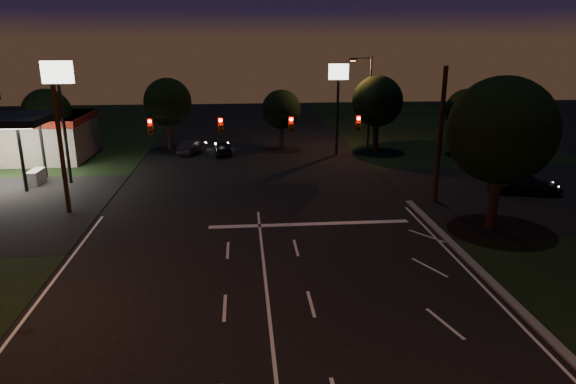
{
  "coord_description": "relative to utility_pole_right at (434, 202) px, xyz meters",
  "views": [
    {
      "loc": [
        -0.91,
        -17.05,
        10.73
      ],
      "look_at": [
        1.41,
        8.36,
        3.0
      ],
      "focal_mm": 32.0,
      "sensor_mm": 36.0,
      "label": 1
    }
  ],
  "objects": [
    {
      "name": "tree_far_a",
      "position": [
        -29.98,
        15.12,
        4.26
      ],
      "size": [
        4.2,
        4.2,
        6.42
      ],
      "color": "black",
      "rests_on": "ground"
    },
    {
      "name": "pole_sign_left_near",
      "position": [
        -26.0,
        7.0,
        6.98
      ],
      "size": [
        2.2,
        0.3,
        9.1
      ],
      "color": "black",
      "rests_on": "ground"
    },
    {
      "name": "street_light_right_far",
      "position": [
        -0.76,
        17.0,
        5.24
      ],
      "size": [
        2.2,
        0.35,
        9.0
      ],
      "color": "black",
      "rests_on": "ground"
    },
    {
      "name": "tree_right_near",
      "position": [
        1.53,
        -4.83,
        5.68
      ],
      "size": [
        6.0,
        6.0,
        8.76
      ],
      "color": "black",
      "rests_on": "ground"
    },
    {
      "name": "utility_pole_left",
      "position": [
        -24.0,
        0.0,
        0.0
      ],
      "size": [
        0.28,
        0.28,
        8.0
      ],
      "primitive_type": "cylinder",
      "color": "black",
      "rests_on": "ground"
    },
    {
      "name": "car_cross",
      "position": [
        7.12,
        1.33,
        0.73
      ],
      "size": [
        5.35,
        3.21,
        1.45
      ],
      "primitive_type": "imported",
      "rotation": [
        0.0,
        0.0,
        1.32
      ],
      "color": "black",
      "rests_on": "ground"
    },
    {
      "name": "pole_sign_right",
      "position": [
        -4.0,
        15.0,
        6.24
      ],
      "size": [
        1.8,
        0.3,
        8.4
      ],
      "color": "black",
      "rests_on": "ground"
    },
    {
      "name": "gas_station",
      "position": [
        -33.86,
        15.39,
        2.38
      ],
      "size": [
        14.2,
        16.1,
        5.25
      ],
      "color": "gray",
      "rests_on": "ground"
    },
    {
      "name": "cross_street_right",
      "position": [
        8.0,
        1.0,
        0.0
      ],
      "size": [
        20.0,
        16.0,
        0.02
      ],
      "primitive_type": "cube",
      "color": "black",
      "rests_on": "ground"
    },
    {
      "name": "stop_bar",
      "position": [
        -9.0,
        -3.5,
        0.01
      ],
      "size": [
        12.0,
        0.5,
        0.01
      ],
      "primitive_type": "cube",
      "color": "silver",
      "rests_on": "ground"
    },
    {
      "name": "tree_far_c",
      "position": [
        -8.98,
        18.1,
        3.9
      ],
      "size": [
        3.8,
        3.8,
        5.86
      ],
      "color": "black",
      "rests_on": "ground"
    },
    {
      "name": "tree_far_b",
      "position": [
        -19.98,
        19.13,
        4.61
      ],
      "size": [
        4.6,
        4.6,
        6.98
      ],
      "color": "black",
      "rests_on": "ground"
    },
    {
      "name": "car_oncoming_a",
      "position": [
        -14.71,
        15.91,
        0.64
      ],
      "size": [
        1.86,
        3.87,
        1.28
      ],
      "primitive_type": "imported",
      "rotation": [
        0.0,
        0.0,
        3.24
      ],
      "color": "black",
      "rests_on": "ground"
    },
    {
      "name": "utility_pole_right",
      "position": [
        0.0,
        0.0,
        0.0
      ],
      "size": [
        0.3,
        0.3,
        9.0
      ],
      "primitive_type": "cylinder",
      "color": "black",
      "rests_on": "ground"
    },
    {
      "name": "car_oncoming_b",
      "position": [
        -17.7,
        16.78,
        0.64
      ],
      "size": [
        2.54,
        4.14,
        1.29
      ],
      "primitive_type": "imported",
      "rotation": [
        0.0,
        0.0,
        2.82
      ],
      "color": "black",
      "rests_on": "ground"
    },
    {
      "name": "ground",
      "position": [
        -12.0,
        -15.0,
        0.0
      ],
      "size": [
        140.0,
        140.0,
        0.0
      ],
      "primitive_type": "plane",
      "color": "black",
      "rests_on": "ground"
    },
    {
      "name": "tree_far_d",
      "position": [
        0.02,
        16.13,
        4.83
      ],
      "size": [
        4.8,
        4.8,
        7.3
      ],
      "color": "black",
      "rests_on": "ground"
    },
    {
      "name": "signal_span",
      "position": [
        -12.0,
        -0.04,
        5.5
      ],
      "size": [
        24.0,
        0.4,
        1.56
      ],
      "color": "black",
      "rests_on": "ground"
    },
    {
      "name": "tree_far_e",
      "position": [
        8.02,
        14.11,
        4.11
      ],
      "size": [
        4.0,
        4.0,
        6.18
      ],
      "color": "black",
      "rests_on": "ground"
    }
  ]
}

